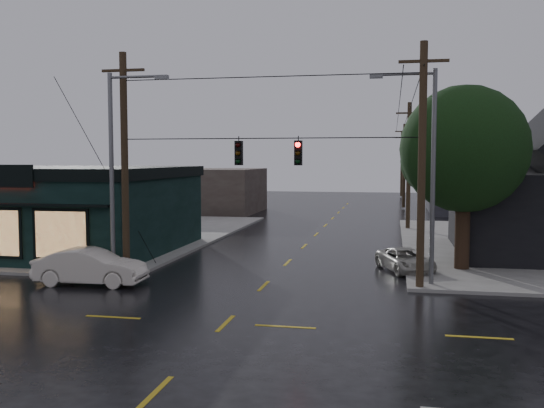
% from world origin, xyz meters
% --- Properties ---
extents(ground_plane, '(160.00, 160.00, 0.00)m').
position_xyz_m(ground_plane, '(0.00, 0.00, 0.00)').
color(ground_plane, black).
extents(sidewalk_nw, '(28.00, 28.00, 0.15)m').
position_xyz_m(sidewalk_nw, '(-20.00, 20.00, 0.07)').
color(sidewalk_nw, gray).
rests_on(sidewalk_nw, ground).
extents(pizza_shop, '(16.30, 12.34, 4.90)m').
position_xyz_m(pizza_shop, '(-15.00, 12.94, 2.56)').
color(pizza_shop, black).
rests_on(pizza_shop, ground).
extents(corner_tree, '(6.06, 6.06, 8.77)m').
position_xyz_m(corner_tree, '(8.66, 11.15, 5.86)').
color(corner_tree, black).
rests_on(corner_tree, ground).
extents(utility_pole_nw, '(2.00, 0.32, 10.15)m').
position_xyz_m(utility_pole_nw, '(-6.50, 6.50, 0.00)').
color(utility_pole_nw, '#332716').
rests_on(utility_pole_nw, ground).
extents(utility_pole_ne, '(2.00, 0.32, 10.15)m').
position_xyz_m(utility_pole_ne, '(6.50, 6.50, 0.00)').
color(utility_pole_ne, '#332716').
rests_on(utility_pole_ne, ground).
extents(utility_pole_far_a, '(2.00, 0.32, 9.65)m').
position_xyz_m(utility_pole_far_a, '(6.50, 28.00, 0.00)').
color(utility_pole_far_a, '#332716').
rests_on(utility_pole_far_a, ground).
extents(utility_pole_far_b, '(2.00, 0.32, 9.15)m').
position_xyz_m(utility_pole_far_b, '(6.50, 48.00, 0.00)').
color(utility_pole_far_b, '#332716').
rests_on(utility_pole_far_b, ground).
extents(utility_pole_far_c, '(2.00, 0.32, 9.15)m').
position_xyz_m(utility_pole_far_c, '(6.50, 68.00, 0.00)').
color(utility_pole_far_c, '#332716').
rests_on(utility_pole_far_c, ground).
extents(span_signal_assembly, '(13.00, 0.48, 1.23)m').
position_xyz_m(span_signal_assembly, '(0.10, 6.50, 5.70)').
color(span_signal_assembly, black).
rests_on(span_signal_assembly, ground).
extents(streetlight_nw, '(5.40, 0.30, 9.15)m').
position_xyz_m(streetlight_nw, '(-6.80, 5.80, 0.00)').
color(streetlight_nw, slate).
rests_on(streetlight_nw, ground).
extents(streetlight_ne, '(5.40, 0.30, 9.15)m').
position_xyz_m(streetlight_ne, '(7.00, 7.20, 0.00)').
color(streetlight_ne, slate).
rests_on(streetlight_ne, ground).
extents(bg_building_west, '(12.00, 10.00, 4.40)m').
position_xyz_m(bg_building_west, '(-14.00, 40.00, 2.20)').
color(bg_building_west, '#3C2F2C').
rests_on(bg_building_west, ground).
extents(bg_building_east, '(14.00, 12.00, 5.60)m').
position_xyz_m(bg_building_east, '(16.00, 45.00, 2.80)').
color(bg_building_east, '#29292F').
rests_on(bg_building_east, ground).
extents(sedan_cream, '(4.82, 1.88, 1.56)m').
position_xyz_m(sedan_cream, '(-7.38, 4.79, 0.78)').
color(sedan_cream, beige).
rests_on(sedan_cream, ground).
extents(suv_silver, '(3.18, 4.38, 1.11)m').
position_xyz_m(suv_silver, '(6.00, 10.60, 0.55)').
color(suv_silver, '#AAA79D').
rests_on(suv_silver, ground).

